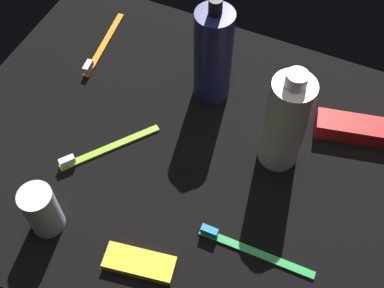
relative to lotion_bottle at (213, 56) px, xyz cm
name	(u,v)px	position (x,y,z in cm)	size (l,w,h in cm)	color
ground_plane	(192,156)	(-2.39, 13.98, -10.04)	(84.00, 64.00, 1.20)	black
lotion_bottle	(213,56)	(0.00, 0.00, 0.00)	(6.55, 6.55, 21.32)	#1C1E4C
bodywash_bottle	(286,122)	(-15.60, 8.28, -0.19)	(6.62, 6.62, 20.14)	silver
deodorant_stick	(42,210)	(12.48, 34.78, -4.88)	(5.04, 5.04, 9.12)	silver
toothbrush_lime	(104,149)	(11.47, 19.51, -8.83)	(12.04, 14.91, 2.10)	#8CD133
toothbrush_orange	(102,47)	(23.94, -1.37, -8.83)	(3.44, 18.01, 2.10)	orange
toothbrush_green	(249,249)	(-17.22, 26.27, -8.83)	(18.02, 1.49, 2.10)	green
toothpaste_box_red	(368,131)	(-28.27, -1.71, -7.84)	(17.60, 4.40, 3.20)	red
snack_bar_yellow	(139,263)	(-3.41, 34.94, -8.69)	(10.40, 4.00, 1.50)	yellow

